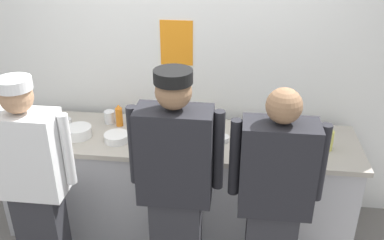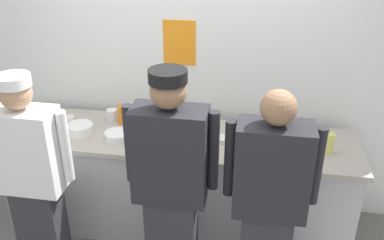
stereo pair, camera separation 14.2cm
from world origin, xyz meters
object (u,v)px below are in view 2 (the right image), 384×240
at_px(plate_stack_front, 80,129).
at_px(chef_center, 171,184).
at_px(deli_cup, 112,115).
at_px(plate_stack_rear, 117,136).
at_px(ramekin_green_sauce, 69,119).
at_px(chef_near_left, 32,177).
at_px(chef_far_right, 269,202).
at_px(sheet_tray, 274,143).
at_px(ramekin_red_sauce, 222,139).
at_px(squeeze_bottle_secondary, 191,122).
at_px(mixing_bowl_steel, 153,125).
at_px(squeeze_bottle_spare, 331,142).
at_px(squeeze_bottle_primary, 121,114).

bearing_deg(plate_stack_front, chef_center, -34.38).
bearing_deg(deli_cup, chef_center, -51.18).
xyz_separation_m(plate_stack_rear, ramekin_green_sauce, (-0.50, 0.23, -0.01)).
height_order(chef_near_left, chef_center, chef_center).
xyz_separation_m(chef_center, plate_stack_front, (-0.87, 0.59, 0.02)).
bearing_deg(chef_far_right, sheet_tray, 87.35).
distance_m(chef_far_right, ramekin_green_sauce, 1.87).
xyz_separation_m(chef_far_right, plate_stack_front, (-1.50, 0.60, 0.07)).
bearing_deg(ramekin_green_sauce, chef_near_left, -84.51).
relative_size(plate_stack_front, sheet_tray, 0.43).
height_order(ramekin_red_sauce, ramekin_green_sauce, ramekin_green_sauce).
relative_size(plate_stack_rear, squeeze_bottle_secondary, 1.10).
distance_m(chef_near_left, chef_far_right, 1.61).
xyz_separation_m(mixing_bowl_steel, deli_cup, (-0.39, 0.13, -0.00)).
xyz_separation_m(chef_far_right, squeeze_bottle_spare, (0.43, 0.63, 0.12)).
xyz_separation_m(mixing_bowl_steel, ramekin_green_sauce, (-0.75, 0.06, -0.03)).
xyz_separation_m(plate_stack_rear, sheet_tray, (1.22, 0.13, -0.02)).
bearing_deg(plate_stack_rear, chef_center, -45.56).
distance_m(chef_center, squeeze_bottle_secondary, 0.79).
bearing_deg(plate_stack_front, chef_near_left, -100.52).
bearing_deg(ramekin_red_sauce, plate_stack_rear, -173.06).
distance_m(chef_near_left, plate_stack_front, 0.61).
height_order(plate_stack_front, ramekin_green_sauce, plate_stack_front).
xyz_separation_m(plate_stack_front, sheet_tray, (1.54, 0.09, -0.03)).
bearing_deg(squeeze_bottle_spare, ramekin_green_sauce, 175.17).
distance_m(squeeze_bottle_primary, ramekin_green_sauce, 0.46).
distance_m(chef_far_right, sheet_tray, 0.70).
bearing_deg(squeeze_bottle_primary, ramekin_red_sauce, -10.36).
distance_m(plate_stack_rear, mixing_bowl_steel, 0.30).
bearing_deg(deli_cup, mixing_bowl_steel, -18.13).
bearing_deg(plate_stack_rear, deli_cup, 115.44).
xyz_separation_m(chef_center, squeeze_bottle_spare, (1.07, 0.62, 0.07)).
height_order(sheet_tray, ramekin_green_sauce, ramekin_green_sauce).
bearing_deg(plate_stack_rear, squeeze_bottle_primary, 100.26).
bearing_deg(sheet_tray, ramekin_green_sauce, 176.38).
distance_m(squeeze_bottle_primary, ramekin_red_sauce, 0.88).
distance_m(chef_near_left, deli_cup, 0.91).
bearing_deg(chef_far_right, squeeze_bottle_spare, 55.39).
bearing_deg(deli_cup, ramekin_red_sauce, -11.74).
xyz_separation_m(sheet_tray, squeeze_bottle_spare, (0.40, -0.07, 0.08)).
xyz_separation_m(chef_near_left, ramekin_red_sauce, (1.25, 0.66, 0.05)).
height_order(mixing_bowl_steel, ramekin_red_sauce, mixing_bowl_steel).
relative_size(chef_near_left, plate_stack_front, 7.72).
distance_m(chef_center, plate_stack_rear, 0.79).
distance_m(chef_near_left, ramekin_red_sauce, 1.41).
bearing_deg(squeeze_bottle_primary, chef_far_right, -33.94).
xyz_separation_m(plate_stack_front, ramekin_red_sauce, (1.14, 0.07, -0.02)).
bearing_deg(deli_cup, chef_near_left, -108.36).
distance_m(mixing_bowl_steel, deli_cup, 0.41).
bearing_deg(plate_stack_front, squeeze_bottle_secondary, 12.93).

